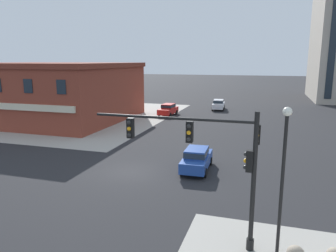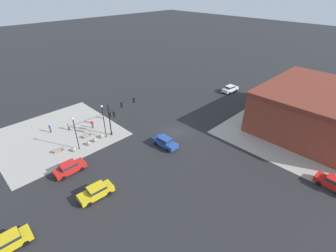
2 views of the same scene
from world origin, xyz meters
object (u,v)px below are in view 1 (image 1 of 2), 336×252
Objects in this scene: car_main_southbound_near at (218,104)px; car_cross_westbound at (168,109)px; traffic_signal_main at (220,156)px; car_main_northbound_far at (197,158)px; street_lamp_corner_near at (283,167)px.

car_cross_westbound is (-6.29, -7.60, 0.00)m from car_main_southbound_near.
traffic_signal_main is 1.61× the size of car_cross_westbound.
car_main_northbound_far is 30.29m from car_main_southbound_near.
car_cross_westbound is at bearing -129.62° from car_main_southbound_near.
car_main_northbound_far is (-5.46, 9.32, -2.91)m from street_lamp_corner_near.
traffic_signal_main is at bearing -81.61° from car_main_southbound_near.
street_lamp_corner_near is at bearing -4.69° from traffic_signal_main.
car_main_southbound_near is at bearing 98.39° from traffic_signal_main.
traffic_signal_main is 1.60× the size of car_main_southbound_near.
street_lamp_corner_near is (2.54, -0.21, -0.15)m from traffic_signal_main.
car_main_northbound_far and car_main_southbound_near have the same top height.
car_cross_westbound is (-12.08, 31.67, -3.06)m from traffic_signal_main.
car_main_northbound_far and car_cross_westbound have the same top height.
traffic_signal_main reaches higher than car_main_southbound_near.
street_lamp_corner_near is 1.38× the size of car_main_southbound_near.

